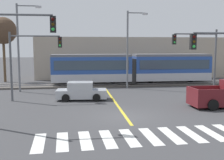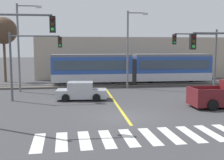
{
  "view_description": "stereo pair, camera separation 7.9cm",
  "coord_description": "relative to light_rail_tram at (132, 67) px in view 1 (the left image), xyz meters",
  "views": [
    {
      "loc": [
        -3.18,
        -17.39,
        4.54
      ],
      "look_at": [
        -0.02,
        6.64,
        1.6
      ],
      "focal_mm": 45.0,
      "sensor_mm": 36.0,
      "label": 1
    },
    {
      "loc": [
        -3.1,
        -17.4,
        4.54
      ],
      "look_at": [
        -0.02,
        6.64,
        1.6
      ],
      "focal_mm": 45.0,
      "sensor_mm": 36.0,
      "label": 2
    }
  ],
  "objects": [
    {
      "name": "crosswalk_stripe_0",
      "position": [
        -8.35,
        -19.01,
        -2.04
      ],
      "size": [
        0.68,
        2.82,
        0.01
      ],
      "primitive_type": "cube",
      "rotation": [
        0.0,
        0.0,
        0.04
      ],
      "color": "silver",
      "rests_on": "ground"
    },
    {
      "name": "crosswalk_stripe_4",
      "position": [
        -3.96,
        -18.81,
        -2.04
      ],
      "size": [
        0.68,
        2.82,
        0.01
      ],
      "primitive_type": "cube",
      "rotation": [
        0.0,
        0.0,
        0.04
      ],
      "color": "silver",
      "rests_on": "ground"
    },
    {
      "name": "rail_near",
      "position": [
        -3.41,
        -0.71,
        -1.82
      ],
      "size": [
        120.0,
        0.08,
        0.1
      ],
      "primitive_type": "cube",
      "color": "#939399",
      "rests_on": "track_bed"
    },
    {
      "name": "sedan_crossing",
      "position": [
        -6.1,
        -8.48,
        -1.35
      ],
      "size": [
        4.32,
        2.15,
        1.52
      ],
      "color": "#B7BABF",
      "rests_on": "ground"
    },
    {
      "name": "rail_far",
      "position": [
        -3.41,
        0.73,
        -1.82
      ],
      "size": [
        120.0,
        0.08,
        0.1
      ],
      "primitive_type": "cube",
      "color": "#939399",
      "rests_on": "track_bed"
    },
    {
      "name": "street_lamp_west",
      "position": [
        -11.87,
        -3.48,
        2.87
      ],
      "size": [
        2.43,
        0.28,
        8.62
      ],
      "color": "slate",
      "rests_on": "ground"
    },
    {
      "name": "crosswalk_stripe_5",
      "position": [
        -2.86,
        -18.77,
        -2.04
      ],
      "size": [
        0.68,
        2.82,
        0.01
      ],
      "primitive_type": "cube",
      "rotation": [
        0.0,
        0.0,
        0.04
      ],
      "color": "silver",
      "rests_on": "ground"
    },
    {
      "name": "traffic_light_mid_right",
      "position": [
        4.84,
        -7.62,
        1.99
      ],
      "size": [
        4.25,
        0.38,
        6.05
      ],
      "color": "#515459",
      "rests_on": "ground"
    },
    {
      "name": "lane_centre_line",
      "position": [
        -3.41,
        -9.39,
        -2.05
      ],
      "size": [
        0.2,
        14.8,
        0.01
      ],
      "primitive_type": "cube",
      "color": "gold",
      "rests_on": "ground"
    },
    {
      "name": "traffic_light_near_left",
      "position": [
        -10.08,
        -16.17,
        2.34
      ],
      "size": [
        3.75,
        0.38,
        6.74
      ],
      "color": "#515459",
      "rests_on": "ground"
    },
    {
      "name": "crosswalk_stripe_6",
      "position": [
        -1.76,
        -18.72,
        -2.04
      ],
      "size": [
        0.68,
        2.82,
        0.01
      ],
      "primitive_type": "cube",
      "rotation": [
        0.0,
        0.0,
        0.04
      ],
      "color": "silver",
      "rests_on": "ground"
    },
    {
      "name": "track_bed",
      "position": [
        -3.41,
        0.01,
        -1.96
      ],
      "size": [
        120.0,
        4.0,
        0.18
      ],
      "primitive_type": "cube",
      "color": "#4C4742",
      "rests_on": "ground"
    },
    {
      "name": "crosswalk_stripe_1",
      "position": [
        -7.25,
        -18.96,
        -2.04
      ],
      "size": [
        0.68,
        2.82,
        0.01
      ],
      "primitive_type": "cube",
      "rotation": [
        0.0,
        0.0,
        0.04
      ],
      "color": "silver",
      "rests_on": "ground"
    },
    {
      "name": "crosswalk_stripe_3",
      "position": [
        -5.06,
        -18.86,
        -2.04
      ],
      "size": [
        0.68,
        2.82,
        0.01
      ],
      "primitive_type": "cube",
      "rotation": [
        0.0,
        0.0,
        0.04
      ],
      "color": "silver",
      "rests_on": "ground"
    },
    {
      "name": "ground_plane",
      "position": [
        -3.41,
        -14.74,
        -2.05
      ],
      "size": [
        200.0,
        200.0,
        0.0
      ],
      "primitive_type": "plane",
      "color": "#3D3D3F"
    },
    {
      "name": "crosswalk_stripe_8",
      "position": [
        0.44,
        -18.62,
        -2.04
      ],
      "size": [
        0.68,
        2.82,
        0.01
      ],
      "primitive_type": "cube",
      "rotation": [
        0.0,
        0.0,
        0.04
      ],
      "color": "silver",
      "rests_on": "ground"
    },
    {
      "name": "traffic_light_mid_left",
      "position": [
        -10.32,
        -8.34,
        1.8
      ],
      "size": [
        4.25,
        0.38,
        5.68
      ],
      "color": "#515459",
      "rests_on": "ground"
    },
    {
      "name": "crosswalk_stripe_2",
      "position": [
        -6.15,
        -18.91,
        -2.04
      ],
      "size": [
        0.68,
        2.82,
        0.01
      ],
      "primitive_type": "cube",
      "rotation": [
        0.0,
        0.0,
        0.04
      ],
      "color": "silver",
      "rests_on": "ground"
    },
    {
      "name": "building_backdrop_far",
      "position": [
        1.85,
        8.74,
        0.83
      ],
      "size": [
        27.69,
        6.0,
        5.76
      ],
      "primitive_type": "cube",
      "color": "tan",
      "rests_on": "ground"
    },
    {
      "name": "street_lamp_centre",
      "position": [
        -0.82,
        -2.55,
        2.64
      ],
      "size": [
        2.24,
        0.28,
        8.22
      ],
      "color": "slate",
      "rests_on": "ground"
    },
    {
      "name": "bare_tree_far_west",
      "position": [
        -15.44,
        4.7,
        4.35
      ],
      "size": [
        3.35,
        3.35,
        8.13
      ],
      "color": "brown",
      "rests_on": "ground"
    },
    {
      "name": "crosswalk_stripe_7",
      "position": [
        -0.66,
        -18.67,
        -2.04
      ],
      "size": [
        0.68,
        2.82,
        0.01
      ],
      "primitive_type": "cube",
      "rotation": [
        0.0,
        0.0,
        0.04
      ],
      "color": "silver",
      "rests_on": "ground"
    },
    {
      "name": "light_rail_tram",
      "position": [
        0.0,
        0.0,
        0.0
      ],
      "size": [
        18.5,
        2.64,
        3.43
      ],
      "color": "#B7BAC1",
      "rests_on": "track_bed"
    }
  ]
}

